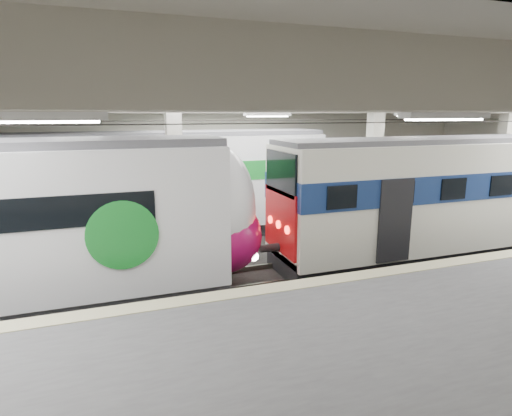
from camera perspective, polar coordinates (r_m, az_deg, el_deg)
name	(u,v)px	position (r m, az deg, el deg)	size (l,w,h in m)	color
station_hall	(319,181)	(11.38, 8.33, 3.59)	(36.00, 24.00, 5.75)	black
modern_emu	(27,229)	(12.15, -28.21, -2.50)	(13.49, 2.79, 4.37)	white
older_rer	(443,195)	(16.39, 23.72, 1.65)	(12.57, 2.78, 4.19)	silver
far_train	(160,184)	(17.51, -12.62, 3.12)	(13.42, 2.93, 4.29)	white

